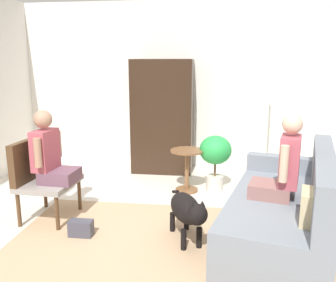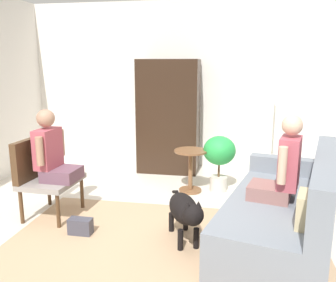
# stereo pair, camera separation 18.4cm
# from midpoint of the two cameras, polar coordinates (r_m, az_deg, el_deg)

# --- Properties ---
(ground_plane) EXTENTS (6.55, 6.55, 0.00)m
(ground_plane) POSITION_cam_midpoint_polar(r_m,az_deg,el_deg) (3.85, -3.34, -15.02)
(ground_plane) COLOR beige
(back_wall) EXTENTS (6.06, 0.12, 2.78)m
(back_wall) POSITION_cam_midpoint_polar(r_m,az_deg,el_deg) (6.15, 1.41, 8.84)
(back_wall) COLOR silver
(back_wall) RESTS_ON ground
(area_rug) EXTENTS (3.16, 2.19, 0.01)m
(area_rug) POSITION_cam_midpoint_polar(r_m,az_deg,el_deg) (3.60, -2.10, -16.99)
(area_rug) COLOR tan
(area_rug) RESTS_ON ground
(couch) EXTENTS (1.40, 2.18, 0.94)m
(couch) POSITION_cam_midpoint_polar(r_m,az_deg,el_deg) (3.82, 17.02, -10.57)
(couch) COLOR slate
(couch) RESTS_ON ground
(armchair) EXTENTS (0.59, 0.69, 0.92)m
(armchair) POSITION_cam_midpoint_polar(r_m,az_deg,el_deg) (4.38, -21.13, -4.79)
(armchair) COLOR #4C331E
(armchair) RESTS_ON ground
(person_on_couch) EXTENTS (0.53, 0.49, 0.85)m
(person_on_couch) POSITION_cam_midpoint_polar(r_m,az_deg,el_deg) (3.65, 16.66, -3.86)
(person_on_couch) COLOR #8A5E5A
(person_on_armchair) EXTENTS (0.46, 0.52, 0.81)m
(person_on_armchair) POSITION_cam_midpoint_polar(r_m,az_deg,el_deg) (4.24, -19.63, -1.94)
(person_on_armchair) COLOR #674555
(round_end_table) EXTENTS (0.46, 0.46, 0.60)m
(round_end_table) POSITION_cam_midpoint_polar(r_m,az_deg,el_deg) (4.97, 1.99, -4.10)
(round_end_table) COLOR brown
(round_end_table) RESTS_ON ground
(dog) EXTENTS (0.46, 0.85, 0.55)m
(dog) POSITION_cam_midpoint_polar(r_m,az_deg,el_deg) (3.60, 1.58, -11.00)
(dog) COLOR black
(dog) RESTS_ON ground
(potted_plant) EXTENTS (0.45, 0.45, 0.79)m
(potted_plant) POSITION_cam_midpoint_polar(r_m,az_deg,el_deg) (5.00, 6.56, -2.15)
(potted_plant) COLOR beige
(potted_plant) RESTS_ON ground
(column_lamp) EXTENTS (0.20, 0.20, 1.24)m
(column_lamp) POSITION_cam_midpoint_polar(r_m,az_deg,el_deg) (5.02, 15.66, -1.45)
(column_lamp) COLOR #4C4742
(column_lamp) RESTS_ON ground
(armoire_cabinet) EXTENTS (0.98, 0.56, 1.83)m
(armoire_cabinet) POSITION_cam_midpoint_polar(r_m,az_deg,el_deg) (5.83, -1.76, 3.96)
(armoire_cabinet) COLOR black
(armoire_cabinet) RESTS_ON ground
(handbag) EXTENTS (0.25, 0.13, 0.17)m
(handbag) POSITION_cam_midpoint_polar(r_m,az_deg,el_deg) (3.94, -15.14, -13.39)
(handbag) COLOR #3F3F4C
(handbag) RESTS_ON ground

